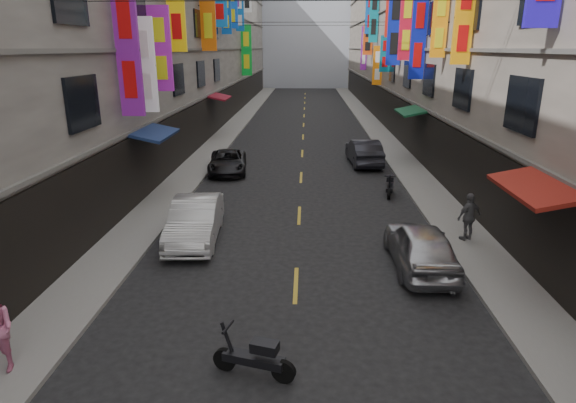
# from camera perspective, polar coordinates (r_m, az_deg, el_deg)

# --- Properties ---
(sidewalk_left) EXTENTS (2.00, 90.00, 0.12)m
(sidewalk_left) POSITION_cam_1_polar(r_m,az_deg,el_deg) (37.50, -7.50, 7.74)
(sidewalk_left) COLOR slate
(sidewalk_left) RESTS_ON ground
(sidewalk_right) EXTENTS (2.00, 90.00, 0.12)m
(sidewalk_right) POSITION_cam_1_polar(r_m,az_deg,el_deg) (37.42, 11.10, 7.54)
(sidewalk_right) COLOR slate
(sidewalk_right) RESTS_ON ground
(building_row_left) EXTENTS (10.14, 90.00, 19.00)m
(building_row_left) POSITION_cam_1_polar(r_m,az_deg,el_deg) (38.53, -17.58, 21.47)
(building_row_left) COLOR gray
(building_row_left) RESTS_ON ground
(building_row_right) EXTENTS (10.14, 90.00, 19.00)m
(building_row_right) POSITION_cam_1_polar(r_m,az_deg,el_deg) (38.37, 21.51, 21.11)
(building_row_right) COLOR #A29488
(building_row_right) RESTS_ON ground
(haze_block) EXTENTS (18.00, 8.00, 22.00)m
(haze_block) POSITION_cam_1_polar(r_m,az_deg,el_deg) (86.53, 2.17, 20.75)
(haze_block) COLOR #B2B7C6
(haze_block) RESTS_ON ground
(street_awnings) EXTENTS (13.99, 35.20, 0.41)m
(street_awnings) POSITION_cam_1_polar(r_m,az_deg,el_deg) (20.76, -2.03, 8.08)
(street_awnings) COLOR #155123
(street_awnings) RESTS_ON ground
(lane_markings) EXTENTS (0.12, 80.20, 0.01)m
(lane_markings) POSITION_cam_1_polar(r_m,az_deg,el_deg) (34.04, 1.75, 6.78)
(lane_markings) COLOR gold
(lane_markings) RESTS_ON ground
(scooter_crossing) EXTENTS (1.76, 0.72, 1.14)m
(scooter_crossing) POSITION_cam_1_polar(r_m,az_deg,el_deg) (10.37, -3.94, -17.98)
(scooter_crossing) COLOR black
(scooter_crossing) RESTS_ON ground
(scooter_far_right) EXTENTS (0.63, 1.79, 1.14)m
(scooter_far_right) POSITION_cam_1_polar(r_m,az_deg,el_deg) (22.57, 11.97, 1.83)
(scooter_far_right) COLOR black
(scooter_far_right) RESTS_ON ground
(car_left_mid) EXTENTS (1.88, 4.59, 1.48)m
(car_left_mid) POSITION_cam_1_polar(r_m,az_deg,el_deg) (17.12, -10.95, -2.19)
(car_left_mid) COLOR silver
(car_left_mid) RESTS_ON ground
(car_left_far) EXTENTS (2.42, 4.43, 1.18)m
(car_left_far) POSITION_cam_1_polar(r_m,az_deg,el_deg) (26.36, -7.16, 4.69)
(car_left_far) COLOR black
(car_left_far) RESTS_ON ground
(car_right_mid) EXTENTS (1.75, 4.26, 1.45)m
(car_right_mid) POSITION_cam_1_polar(r_m,az_deg,el_deg) (15.30, 15.43, -5.07)
(car_right_mid) COLOR #A6A6AA
(car_right_mid) RESTS_ON ground
(car_right_far) EXTENTS (1.85, 4.57, 1.47)m
(car_right_far) POSITION_cam_1_polar(r_m,az_deg,el_deg) (28.32, 8.98, 5.83)
(car_right_far) COLOR #24252B
(car_right_far) RESTS_ON ground
(pedestrian_rfar) EXTENTS (1.13, 0.95, 1.68)m
(pedestrian_rfar) POSITION_cam_1_polar(r_m,az_deg,el_deg) (17.63, 20.67, -1.70)
(pedestrian_rfar) COLOR #5B5B5D
(pedestrian_rfar) RESTS_ON sidewalk_right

